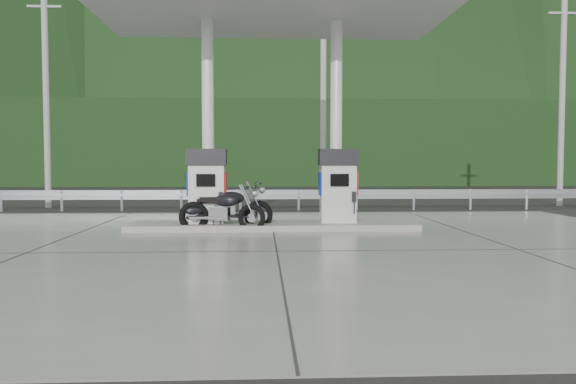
{
  "coord_description": "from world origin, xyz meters",
  "views": [
    {
      "loc": [
        -0.27,
        -11.17,
        1.64
      ],
      "look_at": [
        0.3,
        1.0,
        1.0
      ],
      "focal_mm": 35.0,
      "sensor_mm": 36.0,
      "label": 1
    }
  ],
  "objects_px": {
    "gas_pump_left": "(207,186)",
    "motorcycle_left": "(222,211)",
    "gas_pump_right": "(338,186)",
    "motorcycle_right": "(226,209)"
  },
  "relations": [
    {
      "from": "gas_pump_left",
      "to": "motorcycle_right",
      "type": "xyz_separation_m",
      "value": [
        0.48,
        -0.21,
        -0.55
      ]
    },
    {
      "from": "gas_pump_right",
      "to": "motorcycle_right",
      "type": "height_order",
      "value": "gas_pump_right"
    },
    {
      "from": "gas_pump_right",
      "to": "motorcycle_left",
      "type": "height_order",
      "value": "gas_pump_right"
    },
    {
      "from": "motorcycle_left",
      "to": "gas_pump_left",
      "type": "bearing_deg",
      "value": 153.32
    },
    {
      "from": "gas_pump_left",
      "to": "gas_pump_right",
      "type": "height_order",
      "value": "same"
    },
    {
      "from": "gas_pump_left",
      "to": "motorcycle_right",
      "type": "bearing_deg",
      "value": -23.93
    },
    {
      "from": "gas_pump_right",
      "to": "gas_pump_left",
      "type": "bearing_deg",
      "value": 180.0
    },
    {
      "from": "gas_pump_left",
      "to": "motorcycle_right",
      "type": "distance_m",
      "value": 0.76
    },
    {
      "from": "motorcycle_right",
      "to": "gas_pump_right",
      "type": "bearing_deg",
      "value": -4.92
    },
    {
      "from": "gas_pump_left",
      "to": "motorcycle_left",
      "type": "xyz_separation_m",
      "value": [
        0.39,
        -0.37,
        -0.58
      ]
    }
  ]
}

